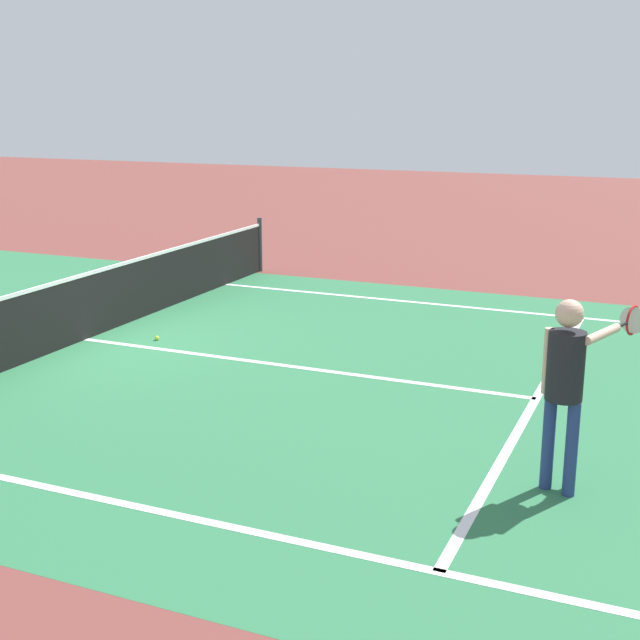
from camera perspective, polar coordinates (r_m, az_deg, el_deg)
ground_plane at (r=12.93m, az=-15.15°, el=-1.24°), size 60.00×60.00×0.00m
court_surface_inbounds at (r=12.93m, az=-15.15°, el=-1.24°), size 10.62×24.40×0.00m
line_sideline_left at (r=6.80m, az=3.98°, el=-15.40°), size 0.10×11.89×0.01m
line_sideline_right at (r=14.34m, az=14.99°, el=0.31°), size 0.10×11.89×0.01m
line_service_near at (r=10.37m, az=14.00°, el=-5.03°), size 8.22×0.10×0.01m
line_center_service at (r=11.27m, az=-2.24°, el=-3.01°), size 0.10×6.40×0.01m
net at (r=12.81m, az=-15.29°, el=0.88°), size 11.11×0.09×1.07m
player_near at (r=7.73m, az=15.92°, el=-3.37°), size 1.13×0.78×1.74m
tennis_ball_near_net at (r=12.65m, az=-10.66°, el=-1.17°), size 0.07×0.07×0.07m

